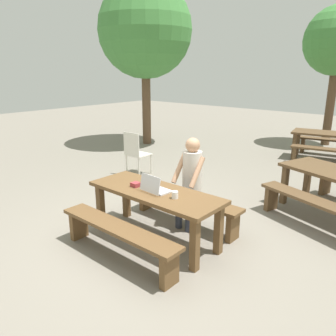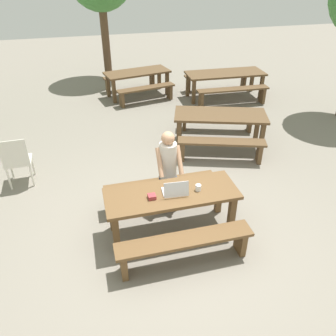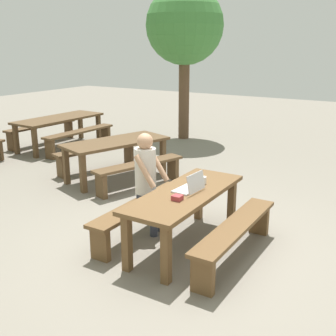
# 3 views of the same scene
# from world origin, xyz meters

# --- Properties ---
(ground_plane) EXTENTS (30.00, 30.00, 0.00)m
(ground_plane) POSITION_xyz_m (0.00, 0.00, 0.00)
(ground_plane) COLOR gray
(picnic_table_front) EXTENTS (1.88, 0.70, 0.70)m
(picnic_table_front) POSITION_xyz_m (0.00, 0.00, 0.59)
(picnic_table_front) COLOR brown
(picnic_table_front) RESTS_ON ground
(bench_near) EXTENTS (1.82, 0.30, 0.44)m
(bench_near) POSITION_xyz_m (0.00, -0.65, 0.33)
(bench_near) COLOR brown
(bench_near) RESTS_ON ground
(bench_far) EXTENTS (1.82, 0.30, 0.44)m
(bench_far) POSITION_xyz_m (0.00, 0.65, 0.33)
(bench_far) COLOR brown
(bench_far) RESTS_ON ground
(laptop) EXTENTS (0.36, 0.29, 0.24)m
(laptop) POSITION_xyz_m (0.04, -0.04, 0.76)
(laptop) COLOR silver
(laptop) RESTS_ON picnic_table_front
(small_pouch) EXTENTS (0.11, 0.11, 0.06)m
(small_pouch) POSITION_xyz_m (-0.30, -0.06, 0.73)
(small_pouch) COLOR #993338
(small_pouch) RESTS_ON picnic_table_front
(coffee_mug) EXTENTS (0.08, 0.08, 0.09)m
(coffee_mug) POSITION_xyz_m (0.38, -0.04, 0.75)
(coffee_mug) COLOR white
(coffee_mug) RESTS_ON picnic_table_front
(person_seated) EXTENTS (0.38, 0.39, 1.32)m
(person_seated) POSITION_xyz_m (0.12, 0.62, 0.76)
(person_seated) COLOR #333847
(person_seated) RESTS_ON ground
(plastic_chair) EXTENTS (0.45, 0.45, 0.95)m
(plastic_chair) POSITION_xyz_m (-2.28, 1.84, 0.50)
(plastic_chair) COLOR silver
(plastic_chair) RESTS_ON ground
(picnic_table_mid) EXTENTS (2.23, 0.92, 0.72)m
(picnic_table_mid) POSITION_xyz_m (2.94, 5.06, 0.63)
(picnic_table_mid) COLOR brown
(picnic_table_mid) RESTS_ON ground
(bench_mid_south) EXTENTS (1.99, 0.38, 0.48)m
(bench_mid_south) POSITION_xyz_m (2.91, 4.41, 0.36)
(bench_mid_south) COLOR brown
(bench_mid_south) RESTS_ON ground
(bench_mid_north) EXTENTS (1.99, 0.38, 0.48)m
(bench_mid_north) POSITION_xyz_m (2.97, 5.72, 0.36)
(bench_mid_north) COLOR brown
(bench_mid_north) RESTS_ON ground
(picnic_table_rear) EXTENTS (2.06, 1.36, 0.71)m
(picnic_table_rear) POSITION_xyz_m (1.71, 2.39, 0.61)
(picnic_table_rear) COLOR brown
(picnic_table_rear) RESTS_ON ground
(bench_rear_south) EXTENTS (1.72, 0.83, 0.45)m
(bench_rear_south) POSITION_xyz_m (1.49, 1.72, 0.33)
(bench_rear_south) COLOR brown
(bench_rear_south) RESTS_ON ground
(bench_rear_north) EXTENTS (1.72, 0.83, 0.45)m
(bench_rear_north) POSITION_xyz_m (1.93, 3.06, 0.33)
(bench_rear_north) COLOR brown
(bench_rear_north) RESTS_ON ground
(picnic_table_distant) EXTENTS (1.93, 1.10, 0.71)m
(picnic_table_distant) POSITION_xyz_m (0.56, 5.82, 0.60)
(picnic_table_distant) COLOR brown
(picnic_table_distant) RESTS_ON ground
(bench_distant_south) EXTENTS (1.67, 0.61, 0.44)m
(bench_distant_south) POSITION_xyz_m (0.69, 5.21, 0.33)
(bench_distant_south) COLOR brown
(bench_distant_south) RESTS_ON ground
(bench_distant_north) EXTENTS (1.67, 0.61, 0.44)m
(bench_distant_north) POSITION_xyz_m (0.44, 6.44, 0.33)
(bench_distant_north) COLOR brown
(bench_distant_north) RESTS_ON ground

